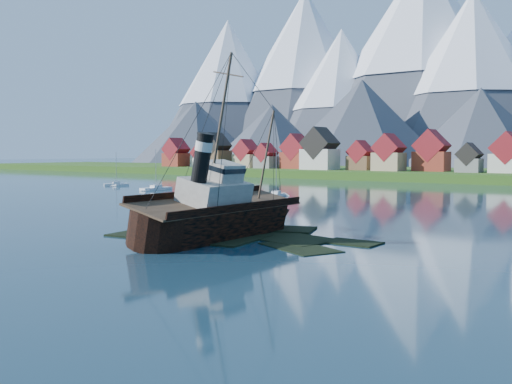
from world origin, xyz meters
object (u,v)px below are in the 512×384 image
Objects in this scene: sailboat_a at (156,189)px; sailboat_b at (116,185)px; tugboat_wreck at (223,213)px; sailboat_f at (276,195)px.

sailboat_b is at bearing 168.55° from sailboat_a.
tugboat_wreck is 2.49× the size of sailboat_a.
sailboat_a reaches higher than sailboat_b.
sailboat_a is 38.03m from sailboat_f.
sailboat_b is (-91.51, 60.60, -2.56)m from tugboat_wreck.
tugboat_wreck reaches higher than sailboat_b.
tugboat_wreck is 2.69× the size of sailboat_b.
tugboat_wreck is at bearing -72.92° from sailboat_f.
sailboat_f is (-29.18, 54.00, -2.55)m from tugboat_wreck.
sailboat_a is at bearing 169.43° from sailboat_f.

